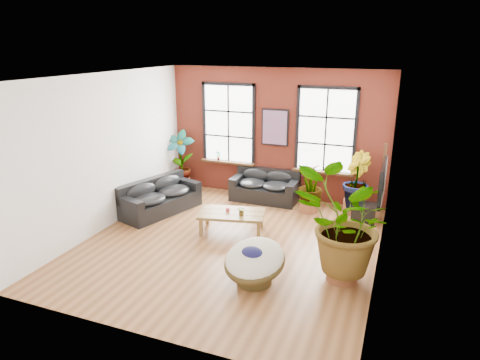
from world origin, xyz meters
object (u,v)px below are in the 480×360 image
object	(u,v)px
coffee_table	(232,215)
papasan_chair	(254,261)
sofa_back	(265,187)
sofa_left	(159,198)

from	to	relation	value
coffee_table	papasan_chair	xyz separation A→B (m)	(1.20, -1.88, 0.01)
sofa_back	sofa_left	size ratio (longest dim) A/B	0.79
coffee_table	papasan_chair	size ratio (longest dim) A/B	1.20
sofa_back	papasan_chair	size ratio (longest dim) A/B	1.34
sofa_left	coffee_table	bearing A→B (deg)	-84.15
sofa_left	papasan_chair	world-z (taller)	sofa_left
sofa_back	sofa_left	bearing A→B (deg)	-141.12
papasan_chair	sofa_left	bearing A→B (deg)	158.74
sofa_left	papasan_chair	size ratio (longest dim) A/B	1.71
sofa_back	papasan_chair	bearing A→B (deg)	-74.56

